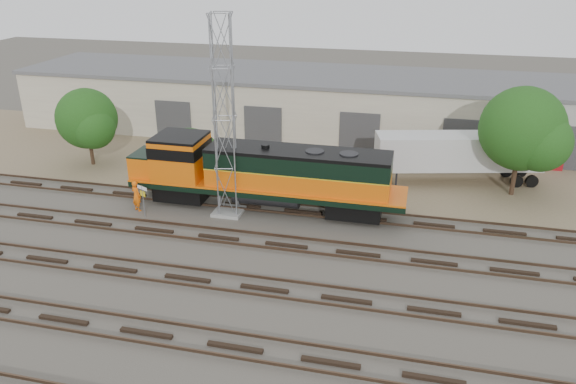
% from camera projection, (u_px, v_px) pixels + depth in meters
% --- Properties ---
extents(ground, '(140.00, 140.00, 0.00)m').
position_uv_depth(ground, '(280.00, 260.00, 29.90)').
color(ground, '#47423A').
rests_on(ground, ground).
extents(dirt_strip, '(80.00, 16.00, 0.02)m').
position_uv_depth(dirt_strip, '(328.00, 164.00, 43.29)').
color(dirt_strip, '#726047').
rests_on(dirt_strip, ground).
extents(tracks, '(80.00, 20.40, 0.28)m').
position_uv_depth(tracks, '(265.00, 289.00, 27.19)').
color(tracks, black).
rests_on(tracks, ground).
extents(warehouse, '(58.40, 10.40, 5.30)m').
position_uv_depth(warehouse, '(344.00, 105.00, 49.36)').
color(warehouse, beige).
rests_on(warehouse, ground).
extents(locomotive, '(17.48, 3.07, 4.20)m').
position_uv_depth(locomotive, '(261.00, 173.00, 34.89)').
color(locomotive, black).
rests_on(locomotive, tracks).
extents(signal_tower, '(1.78, 1.78, 12.08)m').
position_uv_depth(signal_tower, '(225.00, 122.00, 32.90)').
color(signal_tower, gray).
rests_on(signal_tower, ground).
extents(sign_post, '(0.79, 0.39, 2.09)m').
position_uv_depth(sign_post, '(143.00, 195.00, 34.12)').
color(sign_post, gray).
rests_on(sign_post, ground).
extents(worker, '(0.86, 0.74, 1.99)m').
position_uv_depth(worker, '(136.00, 196.00, 35.20)').
color(worker, orange).
rests_on(worker, ground).
extents(semi_trailer, '(11.66, 5.02, 3.52)m').
position_uv_depth(semi_trailer, '(463.00, 153.00, 39.03)').
color(semi_trailer, silver).
rests_on(semi_trailer, ground).
extents(dumpster_red, '(1.52, 1.42, 1.40)m').
position_uv_depth(dumpster_red, '(551.00, 159.00, 42.34)').
color(dumpster_red, maroon).
rests_on(dumpster_red, ground).
extents(tree_west, '(4.73, 4.51, 5.89)m').
position_uv_depth(tree_west, '(88.00, 121.00, 41.67)').
color(tree_west, '#382619').
rests_on(tree_west, ground).
extents(tree_mid, '(4.75, 4.52, 4.52)m').
position_uv_depth(tree_mid, '(191.00, 164.00, 37.95)').
color(tree_mid, '#382619').
rests_on(tree_mid, ground).
extents(tree_east, '(5.72, 5.45, 7.35)m').
position_uv_depth(tree_east, '(527.00, 132.00, 35.86)').
color(tree_east, '#382619').
rests_on(tree_east, ground).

